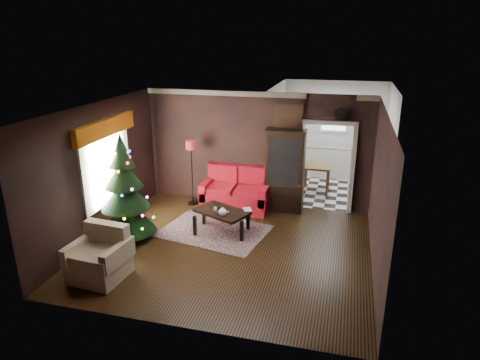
% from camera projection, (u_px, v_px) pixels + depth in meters
% --- Properties ---
extents(floor, '(5.50, 5.50, 0.00)m').
position_uv_depth(floor, '(229.00, 248.00, 8.51)').
color(floor, black).
rests_on(floor, ground).
extents(ceiling, '(5.50, 5.50, 0.00)m').
position_uv_depth(ceiling, '(227.00, 109.00, 7.60)').
color(ceiling, white).
rests_on(ceiling, ground).
extents(wall_back, '(5.50, 0.00, 5.50)m').
position_uv_depth(wall_back, '(256.00, 150.00, 10.34)').
color(wall_back, black).
rests_on(wall_back, ground).
extents(wall_front, '(5.50, 0.00, 5.50)m').
position_uv_depth(wall_front, '(177.00, 242.00, 5.77)').
color(wall_front, black).
rests_on(wall_front, ground).
extents(wall_left, '(0.00, 5.50, 5.50)m').
position_uv_depth(wall_left, '(99.00, 171.00, 8.71)').
color(wall_left, black).
rests_on(wall_left, ground).
extents(wall_right, '(0.00, 5.50, 5.50)m').
position_uv_depth(wall_right, '(380.00, 196.00, 7.41)').
color(wall_right, black).
rests_on(wall_right, ground).
extents(doorway, '(1.10, 0.10, 2.10)m').
position_uv_depth(doorway, '(326.00, 169.00, 10.06)').
color(doorway, white).
rests_on(doorway, ground).
extents(left_window, '(0.05, 1.60, 1.40)m').
position_uv_depth(left_window, '(106.00, 166.00, 8.86)').
color(left_window, white).
rests_on(left_window, wall_left).
extents(valance, '(0.12, 2.10, 0.35)m').
position_uv_depth(valance, '(105.00, 128.00, 8.58)').
color(valance, '#853B08').
rests_on(valance, wall_left).
extents(kitchen_floor, '(3.00, 3.00, 0.00)m').
position_uv_depth(kitchen_floor, '(327.00, 189.00, 11.77)').
color(kitchen_floor, white).
rests_on(kitchen_floor, ground).
extents(kitchen_window, '(0.70, 0.06, 0.70)m').
position_uv_depth(kitchen_window, '(334.00, 119.00, 12.54)').
color(kitchen_window, white).
rests_on(kitchen_window, ground).
extents(rug, '(2.48, 2.00, 0.01)m').
position_uv_depth(rug, '(214.00, 231.00, 9.25)').
color(rug, '#5A3E51').
rests_on(rug, ground).
extents(loveseat, '(1.70, 0.90, 1.00)m').
position_uv_depth(loveseat, '(236.00, 189.00, 10.32)').
color(loveseat, maroon).
rests_on(loveseat, ground).
extents(curio_cabinet, '(0.90, 0.45, 1.90)m').
position_uv_depth(curio_cabinet, '(285.00, 172.00, 10.10)').
color(curio_cabinet, black).
rests_on(curio_cabinet, ground).
extents(floor_lamp, '(0.37, 0.37, 1.64)m').
position_uv_depth(floor_lamp, '(192.00, 173.00, 10.46)').
color(floor_lamp, black).
rests_on(floor_lamp, ground).
extents(christmas_tree, '(1.29, 1.29, 2.25)m').
position_uv_depth(christmas_tree, '(125.00, 191.00, 8.63)').
color(christmas_tree, '#153819').
rests_on(christmas_tree, ground).
extents(armchair, '(0.97, 0.97, 0.91)m').
position_uv_depth(armchair, '(99.00, 254.00, 7.35)').
color(armchair, '#BEB696').
rests_on(armchair, ground).
extents(coffee_table, '(1.29, 1.06, 0.50)m').
position_uv_depth(coffee_table, '(222.00, 221.00, 9.11)').
color(coffee_table, black).
rests_on(coffee_table, rug).
extents(teapot, '(0.22, 0.22, 0.18)m').
position_uv_depth(teapot, '(223.00, 212.00, 8.74)').
color(teapot, white).
rests_on(teapot, coffee_table).
extents(cup_a, '(0.07, 0.07, 0.06)m').
position_uv_depth(cup_a, '(224.00, 213.00, 8.82)').
color(cup_a, silver).
rests_on(cup_a, coffee_table).
extents(cup_b, '(0.08, 0.08, 0.06)m').
position_uv_depth(cup_b, '(215.00, 208.00, 9.07)').
color(cup_b, silver).
rests_on(cup_b, coffee_table).
extents(book, '(0.15, 0.08, 0.22)m').
position_uv_depth(book, '(244.00, 205.00, 9.02)').
color(book, '#846853').
rests_on(book, coffee_table).
extents(wall_clock, '(0.32, 0.32, 0.06)m').
position_uv_depth(wall_clock, '(341.00, 113.00, 9.52)').
color(wall_clock, white).
rests_on(wall_clock, wall_back).
extents(painting, '(0.62, 0.05, 0.52)m').
position_uv_depth(painting, '(288.00, 117.00, 9.85)').
color(painting, tan).
rests_on(painting, wall_back).
extents(kitchen_counter, '(1.80, 0.60, 0.90)m').
position_uv_depth(kitchen_counter, '(331.00, 161.00, 12.72)').
color(kitchen_counter, white).
rests_on(kitchen_counter, ground).
extents(kitchen_table, '(0.70, 0.70, 0.75)m').
position_uv_depth(kitchen_table, '(316.00, 179.00, 11.45)').
color(kitchen_table, brown).
rests_on(kitchen_table, ground).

